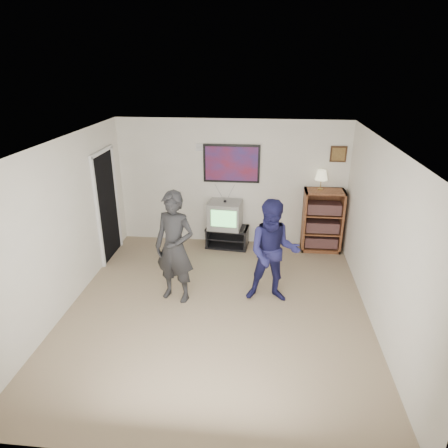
% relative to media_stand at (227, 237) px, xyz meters
% --- Properties ---
extents(room_shell, '(4.51, 5.00, 2.51)m').
position_rel_media_stand_xyz_m(room_shell, '(0.05, -1.88, 1.04)').
color(room_shell, '#78694C').
rests_on(room_shell, ground).
extents(media_stand, '(0.87, 0.53, 0.41)m').
position_rel_media_stand_xyz_m(media_stand, '(0.00, 0.00, 0.00)').
color(media_stand, black).
rests_on(media_stand, room_shell).
extents(crt_television, '(0.67, 0.59, 0.53)m').
position_rel_media_stand_xyz_m(crt_television, '(-0.05, 0.00, 0.47)').
color(crt_television, gray).
rests_on(crt_television, media_stand).
extents(bookshelf, '(0.75, 0.43, 1.23)m').
position_rel_media_stand_xyz_m(bookshelf, '(1.85, 0.05, 0.41)').
color(bookshelf, '#5A2F1B').
rests_on(bookshelf, room_shell).
extents(table_lamp, '(0.24, 0.24, 0.38)m').
position_rel_media_stand_xyz_m(table_lamp, '(1.76, 0.10, 1.21)').
color(table_lamp, beige).
rests_on(table_lamp, bookshelf).
extents(person_tall, '(0.74, 0.59, 1.76)m').
position_rel_media_stand_xyz_m(person_tall, '(-0.62, -1.97, 0.67)').
color(person_tall, black).
rests_on(person_tall, room_shell).
extents(person_short, '(0.81, 0.63, 1.65)m').
position_rel_media_stand_xyz_m(person_short, '(0.87, -1.86, 0.62)').
color(person_short, '#1B1A49').
rests_on(person_short, room_shell).
extents(controller_left, '(0.04, 0.12, 0.03)m').
position_rel_media_stand_xyz_m(controller_left, '(-0.58, -1.73, 0.93)').
color(controller_left, white).
rests_on(controller_left, person_tall).
extents(controller_right, '(0.07, 0.12, 0.03)m').
position_rel_media_stand_xyz_m(controller_right, '(0.93, -1.63, 0.86)').
color(controller_right, white).
rests_on(controller_right, person_short).
extents(poster, '(1.10, 0.03, 0.75)m').
position_rel_media_stand_xyz_m(poster, '(0.05, 0.25, 1.44)').
color(poster, black).
rests_on(poster, room_shell).
extents(air_vent, '(0.28, 0.02, 0.14)m').
position_rel_media_stand_xyz_m(air_vent, '(-0.50, 0.25, 1.74)').
color(air_vent, white).
rests_on(air_vent, room_shell).
extents(small_picture, '(0.30, 0.03, 0.30)m').
position_rel_media_stand_xyz_m(small_picture, '(2.05, 0.25, 1.67)').
color(small_picture, black).
rests_on(small_picture, room_shell).
extents(doorway, '(0.03, 0.85, 2.00)m').
position_rel_media_stand_xyz_m(doorway, '(-2.18, -0.63, 0.79)').
color(doorway, black).
rests_on(doorway, room_shell).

